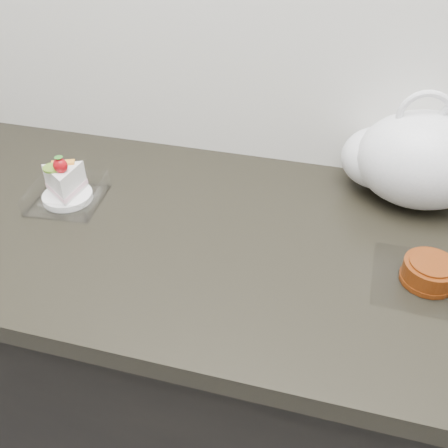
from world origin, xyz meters
name	(u,v)px	position (x,y,z in m)	size (l,w,h in m)	color
counter	(247,380)	(0.00, 1.69, 0.45)	(2.04, 0.64, 0.90)	black
cake_tray	(66,189)	(-0.40, 1.71, 0.93)	(0.15, 0.15, 0.11)	white
mooncake_wrap	(430,274)	(0.32, 1.65, 0.92)	(0.19, 0.17, 0.04)	white
plastic_bag	(414,159)	(0.28, 1.91, 1.00)	(0.31, 0.23, 0.24)	white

